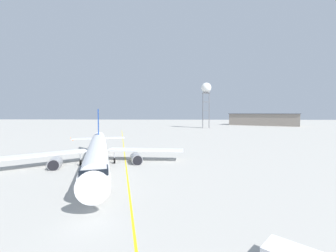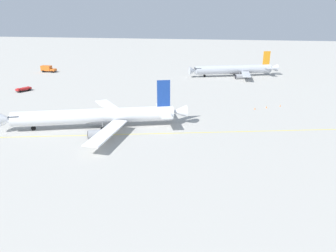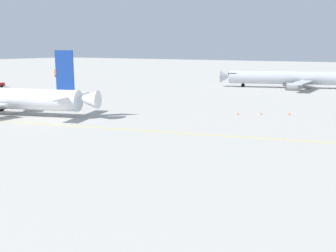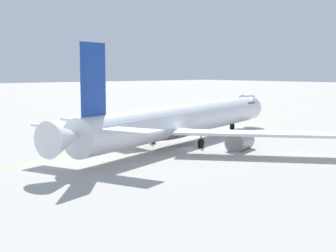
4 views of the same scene
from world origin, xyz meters
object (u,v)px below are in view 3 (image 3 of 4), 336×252
object	(u,v)px
catering_truck_truck	(62,73)
safety_cone_far	(289,113)
airliner_secondary	(291,78)
safety_cone_near	(238,113)
safety_cone_mid	(261,113)

from	to	relation	value
catering_truck_truck	safety_cone_far	world-z (taller)	catering_truck_truck
airliner_secondary	safety_cone_far	world-z (taller)	airliner_secondary
safety_cone_near	catering_truck_truck	bearing A→B (deg)	63.52
airliner_secondary	safety_cone_near	xyz separation A→B (m)	(-52.77, -5.66, -2.53)
safety_cone_near	safety_cone_mid	distance (m)	4.06
safety_cone_near	safety_cone_far	distance (m)	9.01
catering_truck_truck	safety_cone_near	world-z (taller)	catering_truck_truck
catering_truck_truck	airliner_secondary	bearing A→B (deg)	5.47
airliner_secondary	safety_cone_near	bearing A→B (deg)	76.22
airliner_secondary	catering_truck_truck	size ratio (longest dim) A/B	5.55
catering_truck_truck	safety_cone_near	bearing A→B (deg)	-24.93
airliner_secondary	safety_cone_near	distance (m)	53.13
airliner_secondary	safety_cone_mid	world-z (taller)	airliner_secondary
airliner_secondary	catering_truck_truck	xyz separation A→B (m)	(-6.04, 88.16, -1.15)
safety_cone_mid	safety_cone_far	distance (m)	4.95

